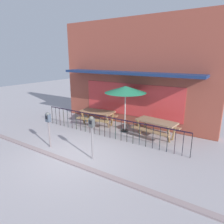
{
  "coord_description": "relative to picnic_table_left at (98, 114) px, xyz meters",
  "views": [
    {
      "loc": [
        4.79,
        -4.86,
        3.52
      ],
      "look_at": [
        -0.0,
        2.58,
        1.09
      ],
      "focal_mm": 32.22,
      "sensor_mm": 36.0,
      "label": 1
    }
  ],
  "objects": [
    {
      "name": "pub_storefront",
      "position": [
        1.41,
        1.24,
        2.08
      ],
      "size": [
        8.6,
        1.47,
        5.41
      ],
      "color": "#572614",
      "rests_on": "ground"
    },
    {
      "name": "patio_umbrella",
      "position": [
        1.7,
        -0.06,
        1.44
      ],
      "size": [
        1.96,
        1.96,
        2.23
      ],
      "color": "black",
      "rests_on": "ground"
    },
    {
      "name": "parking_meter_near",
      "position": [
        2.1,
        -3.12,
        0.62
      ],
      "size": [
        0.18,
        0.17,
        1.59
      ],
      "color": "slate",
      "rests_on": "ground"
    },
    {
      "name": "parking_meter_far",
      "position": [
        0.05,
        -3.27,
        0.52
      ],
      "size": [
        0.18,
        0.17,
        1.46
      ],
      "color": "slate",
      "rests_on": "ground"
    },
    {
      "name": "curb_edge",
      "position": [
        1.41,
        -3.76,
        -0.61
      ],
      "size": [
        12.04,
        0.2,
        0.11
      ],
      "primitive_type": "cube",
      "color": "gray",
      "rests_on": "ground"
    },
    {
      "name": "ground",
      "position": [
        1.41,
        -3.34,
        -0.61
      ],
      "size": [
        40.0,
        40.0,
        0.0
      ],
      "primitive_type": "plane",
      "color": "#9C989E"
    },
    {
      "name": "picnic_table_right",
      "position": [
        3.25,
        0.05,
        0.0
      ],
      "size": [
        1.97,
        1.59,
        0.79
      ],
      "color": "#967356",
      "rests_on": "ground"
    },
    {
      "name": "picnic_table_left",
      "position": [
        0.0,
        0.0,
        0.0
      ],
      "size": [
        1.96,
        1.59,
        0.79
      ],
      "color": "#9C6E4E",
      "rests_on": "ground"
    },
    {
      "name": "patio_fence_front",
      "position": [
        1.41,
        -1.16,
        0.05
      ],
      "size": [
        7.25,
        0.04,
        0.97
      ],
      "color": "black",
      "rests_on": "ground"
    }
  ]
}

